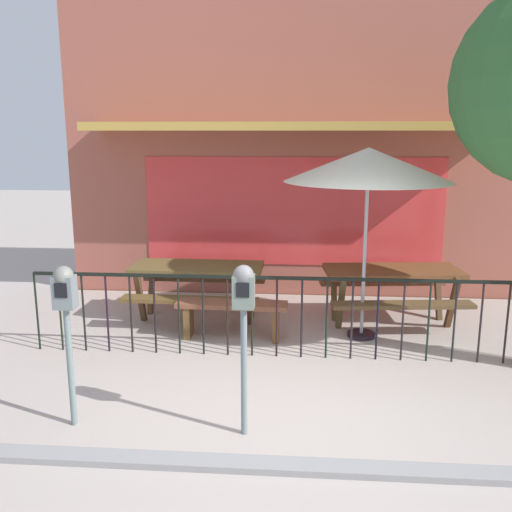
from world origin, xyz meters
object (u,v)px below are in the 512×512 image
object	(u,v)px
parking_meter_far	(65,304)
patio_bench	(232,312)
patio_umbrella	(368,166)
picnic_table_right	(392,281)
parking_meter_near	(244,305)
picnic_table_left	(197,277)

from	to	relation	value
parking_meter_far	patio_bench	bearing A→B (deg)	62.83
patio_umbrella	patio_bench	size ratio (longest dim) A/B	1.70
picnic_table_right	patio_umbrella	bearing A→B (deg)	-129.88
parking_meter_near	parking_meter_far	bearing A→B (deg)	178.73
patio_umbrella	parking_meter_far	xyz separation A→B (m)	(-2.81, -2.45, -1.05)
picnic_table_left	patio_umbrella	size ratio (longest dim) A/B	0.76
patio_bench	picnic_table_right	bearing A→B (deg)	19.21
patio_bench	parking_meter_far	size ratio (longest dim) A/B	0.96
patio_bench	parking_meter_far	distance (m)	2.65
parking_meter_near	patio_bench	bearing A→B (deg)	99.57
patio_bench	parking_meter_near	xyz separation A→B (m)	(0.39, -2.28, 0.82)
parking_meter_far	patio_umbrella	bearing A→B (deg)	41.07
patio_bench	parking_meter_near	size ratio (longest dim) A/B	0.93
picnic_table_right	parking_meter_far	bearing A→B (deg)	-137.50
picnic_table_right	patio_umbrella	distance (m)	1.72
picnic_table_right	patio_umbrella	size ratio (longest dim) A/B	0.81
patio_umbrella	parking_meter_near	bearing A→B (deg)	-117.06
picnic_table_right	parking_meter_far	world-z (taller)	parking_meter_far
patio_bench	parking_meter_near	distance (m)	2.46
picnic_table_left	patio_bench	size ratio (longest dim) A/B	1.29
picnic_table_left	picnic_table_right	size ratio (longest dim) A/B	0.95
parking_meter_far	parking_meter_near	bearing A→B (deg)	-1.27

